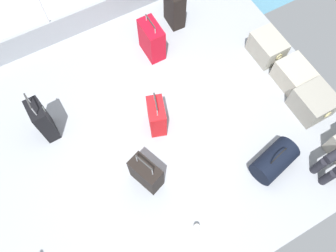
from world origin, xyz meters
name	(u,v)px	position (x,y,z in m)	size (l,w,h in m)	color
ground_plane	(158,128)	(0.00, 0.00, -0.03)	(4.40, 5.20, 0.06)	gray
gunwale_port	(94,15)	(-2.17, 0.00, 0.23)	(0.06, 5.20, 0.45)	gray
cargo_crate_0	(267,47)	(-0.30, 2.11, 0.19)	(0.56, 0.40, 0.37)	gray
cargo_crate_1	(295,77)	(0.35, 2.17, 0.17)	(0.64, 0.43, 0.34)	#9E9989
cargo_crate_2	(313,103)	(0.83, 2.10, 0.19)	(0.55, 0.49, 0.39)	gray
suitcase_0	(175,8)	(-1.58, 1.18, 0.33)	(0.37, 0.23, 0.82)	black
suitcase_1	(152,40)	(-1.22, 0.57, 0.30)	(0.45, 0.26, 0.71)	#B70C1E
suitcase_2	(157,116)	(-0.04, 0.02, 0.27)	(0.44, 0.33, 0.71)	red
suitcase_3	(146,174)	(0.61, -0.49, 0.26)	(0.47, 0.35, 0.72)	black
suitcase_4	(43,120)	(-0.70, -1.37, 0.35)	(0.35, 0.20, 0.91)	black
duffel_bag	(274,161)	(1.26, 1.09, 0.18)	(0.48, 0.68, 0.51)	black
paper_cup	(197,228)	(1.49, -0.24, 0.05)	(0.08, 0.08, 0.10)	white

